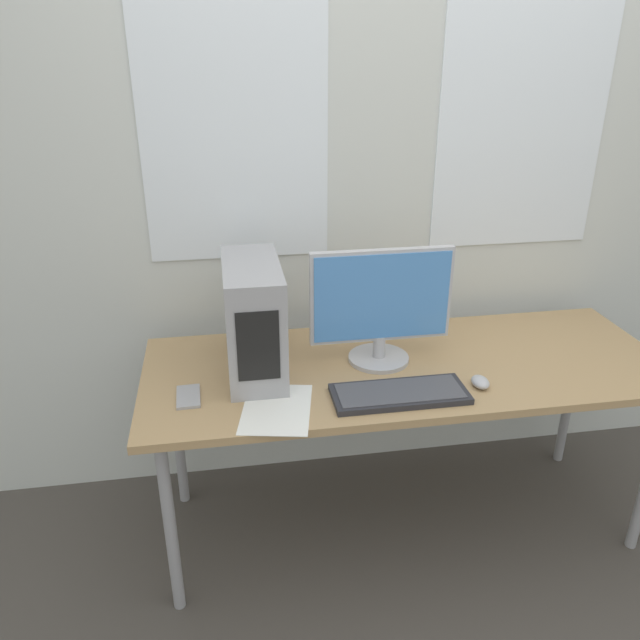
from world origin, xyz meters
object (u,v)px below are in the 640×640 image
(monitor_main, at_px, (381,305))
(mouse, at_px, (480,382))
(cell_phone, at_px, (188,397))
(keyboard, at_px, (400,394))
(pc_tower, at_px, (253,318))

(monitor_main, height_order, mouse, monitor_main)
(mouse, relative_size, cell_phone, 0.57)
(keyboard, bearing_deg, monitor_main, 90.95)
(pc_tower, bearing_deg, cell_phone, -144.80)
(pc_tower, distance_m, keyboard, 0.55)
(monitor_main, relative_size, mouse, 6.17)
(keyboard, bearing_deg, cell_phone, 171.22)
(pc_tower, bearing_deg, monitor_main, -1.33)
(monitor_main, bearing_deg, cell_phone, -167.29)
(pc_tower, height_order, monitor_main, monitor_main)
(monitor_main, xyz_separation_m, mouse, (0.29, -0.23, -0.20))
(pc_tower, bearing_deg, mouse, -18.65)
(keyboard, height_order, mouse, mouse)
(pc_tower, bearing_deg, keyboard, -30.80)
(pc_tower, relative_size, keyboard, 0.99)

